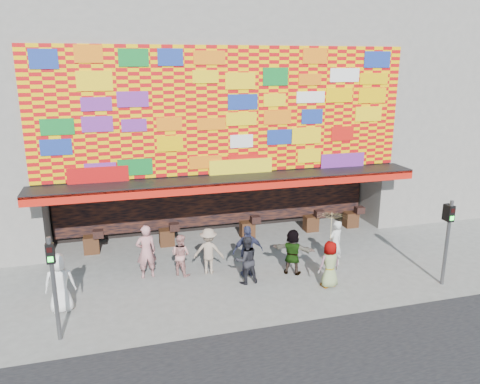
% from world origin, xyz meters
% --- Properties ---
extents(ground, '(90.00, 90.00, 0.00)m').
position_xyz_m(ground, '(0.00, 0.00, 0.00)').
color(ground, slate).
rests_on(ground, ground).
extents(shop_building, '(15.20, 9.40, 10.00)m').
position_xyz_m(shop_building, '(0.00, 8.18, 5.23)').
color(shop_building, gray).
rests_on(shop_building, ground).
extents(neighbor_right, '(11.00, 8.00, 12.00)m').
position_xyz_m(neighbor_right, '(13.00, 8.00, 6.00)').
color(neighbor_right, gray).
rests_on(neighbor_right, ground).
extents(signal_left, '(0.22, 0.20, 3.00)m').
position_xyz_m(signal_left, '(-6.20, -1.50, 1.86)').
color(signal_left, '#59595B').
rests_on(signal_left, ground).
extents(signal_right, '(0.22, 0.20, 3.00)m').
position_xyz_m(signal_right, '(6.20, -1.50, 1.86)').
color(signal_right, '#59595B').
rests_on(signal_right, ground).
extents(ped_a, '(0.93, 0.62, 1.87)m').
position_xyz_m(ped_a, '(-6.26, 0.09, 0.93)').
color(ped_a, white).
rests_on(ped_a, ground).
extents(ped_b, '(0.76, 0.55, 1.94)m').
position_xyz_m(ped_b, '(-3.54, 1.78, 0.97)').
color(ped_b, tan).
rests_on(ped_b, ground).
extents(ped_c, '(0.88, 0.71, 1.70)m').
position_xyz_m(ped_c, '(-0.28, 0.41, 0.85)').
color(ped_c, black).
rests_on(ped_c, ground).
extents(ped_d, '(1.24, 0.94, 1.70)m').
position_xyz_m(ped_d, '(-1.36, 1.53, 0.85)').
color(ped_d, gray).
rests_on(ped_d, ground).
extents(ped_e, '(1.11, 0.48, 1.89)m').
position_xyz_m(ped_e, '(-0.07, 0.92, 0.94)').
color(ped_e, '#303454').
rests_on(ped_e, ground).
extents(ped_f, '(1.57, 1.26, 1.67)m').
position_xyz_m(ped_f, '(1.53, 0.68, 0.84)').
color(ped_f, gray).
rests_on(ped_f, ground).
extents(ped_g, '(0.86, 0.62, 1.63)m').
position_xyz_m(ped_g, '(2.35, -0.61, 0.81)').
color(ped_g, gray).
rests_on(ped_g, ground).
extents(ped_h, '(0.75, 0.63, 1.77)m').
position_xyz_m(ped_h, '(3.32, 0.91, 0.88)').
color(ped_h, silver).
rests_on(ped_h, ground).
extents(ped_i, '(0.93, 0.92, 1.52)m').
position_xyz_m(ped_i, '(-2.35, 1.67, 0.76)').
color(ped_i, tan).
rests_on(ped_i, ground).
extents(parasol, '(1.30, 1.31, 1.90)m').
position_xyz_m(parasol, '(2.35, -0.61, 2.17)').
color(parasol, '#F7E69B').
rests_on(parasol, ground).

